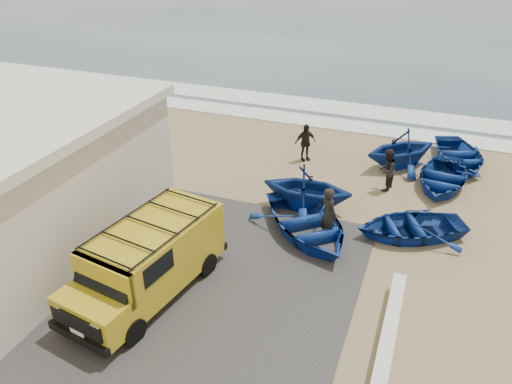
% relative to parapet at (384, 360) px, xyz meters
% --- Properties ---
extents(ground, '(160.00, 160.00, 0.00)m').
position_rel_parapet_xyz_m(ground, '(-5.00, 3.00, -0.28)').
color(ground, '#9A8159').
extents(slab, '(12.00, 10.00, 0.05)m').
position_rel_parapet_xyz_m(slab, '(-7.00, 1.00, -0.25)').
color(slab, '#3F3D3A').
rests_on(slab, ground).
extents(ocean, '(180.00, 88.00, 0.01)m').
position_rel_parapet_xyz_m(ocean, '(-5.00, 59.00, -0.27)').
color(ocean, '#385166').
rests_on(ocean, ground).
extents(surf_line, '(180.00, 1.60, 0.06)m').
position_rel_parapet_xyz_m(surf_line, '(-5.00, 15.00, -0.25)').
color(surf_line, white).
rests_on(surf_line, ground).
extents(surf_wash, '(180.00, 2.20, 0.04)m').
position_rel_parapet_xyz_m(surf_wash, '(-5.00, 17.50, -0.26)').
color(surf_wash, white).
rests_on(surf_wash, ground).
extents(parapet, '(0.35, 6.00, 0.55)m').
position_rel_parapet_xyz_m(parapet, '(0.00, 0.00, 0.00)').
color(parapet, silver).
rests_on(parapet, ground).
extents(van, '(2.72, 5.19, 2.12)m').
position_rel_parapet_xyz_m(van, '(-6.46, 0.48, 0.86)').
color(van, gold).
rests_on(van, ground).
extents(boat_near_left, '(5.14, 5.25, 0.89)m').
position_rel_parapet_xyz_m(boat_near_left, '(-3.20, 4.79, 0.17)').
color(boat_near_left, navy).
rests_on(boat_near_left, ground).
extents(boat_near_right, '(4.36, 3.91, 0.74)m').
position_rel_parapet_xyz_m(boat_near_right, '(0.01, 5.92, 0.10)').
color(boat_near_right, navy).
rests_on(boat_near_right, ground).
extents(boat_mid_left, '(3.29, 2.86, 1.68)m').
position_rel_parapet_xyz_m(boat_mid_left, '(-3.67, 6.45, 0.57)').
color(boat_mid_left, navy).
rests_on(boat_mid_left, ground).
extents(boat_mid_right, '(3.10, 4.08, 0.79)m').
position_rel_parapet_xyz_m(boat_mid_right, '(0.82, 9.96, 0.12)').
color(boat_mid_right, navy).
rests_on(boat_mid_right, ground).
extents(boat_far_left, '(4.25, 4.22, 1.69)m').
position_rel_parapet_xyz_m(boat_far_left, '(-0.94, 11.11, 0.57)').
color(boat_far_left, navy).
rests_on(boat_far_left, ground).
extents(boat_far_right, '(3.77, 4.44, 0.78)m').
position_rel_parapet_xyz_m(boat_far_right, '(1.38, 12.39, 0.11)').
color(boat_far_right, navy).
rests_on(boat_far_right, ground).
extents(fisherman_front, '(0.80, 0.75, 1.83)m').
position_rel_parapet_xyz_m(fisherman_front, '(-2.53, 4.86, 0.64)').
color(fisherman_front, black).
rests_on(fisherman_front, ground).
extents(fisherman_middle, '(0.77, 0.92, 1.67)m').
position_rel_parapet_xyz_m(fisherman_middle, '(-1.22, 8.89, 0.56)').
color(fisherman_middle, black).
rests_on(fisherman_middle, ground).
extents(fisherman_back, '(0.99, 0.94, 1.64)m').
position_rel_parapet_xyz_m(fisherman_back, '(-4.85, 10.38, 0.55)').
color(fisherman_back, black).
rests_on(fisherman_back, ground).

